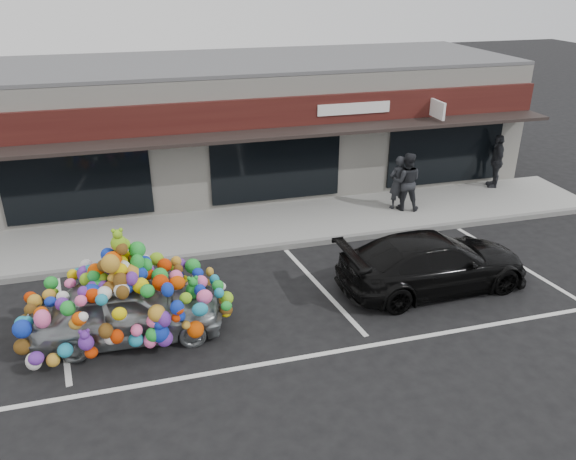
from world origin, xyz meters
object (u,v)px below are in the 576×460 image
object	(u,v)px
pedestrian_b	(406,182)
pedestrian_c	(496,161)
toy_car	(128,302)
pedestrian_a	(398,182)
black_sedan	(434,262)

from	to	relation	value
pedestrian_b	pedestrian_c	distance (m)	4.09
toy_car	pedestrian_a	xyz separation A→B (m)	(8.33, 4.70, 0.19)
pedestrian_a	pedestrian_b	distance (m)	0.28
pedestrian_a	pedestrian_c	xyz separation A→B (m)	(4.16, 0.90, 0.06)
toy_car	pedestrian_b	bearing A→B (deg)	-59.15
pedestrian_b	pedestrian_a	bearing A→B (deg)	-18.56
black_sedan	pedestrian_b	xyz separation A→B (m)	(1.39, 4.39, 0.39)
black_sedan	pedestrian_c	bearing A→B (deg)	-46.45
black_sedan	pedestrian_a	distance (m)	4.73
toy_car	pedestrian_a	size ratio (longest dim) A/B	2.47
toy_car	pedestrian_a	distance (m)	9.57
black_sedan	pedestrian_c	xyz separation A→B (m)	(5.34, 5.47, 0.39)
black_sedan	pedestrian_b	size ratio (longest dim) A/B	2.55
toy_car	pedestrian_b	xyz separation A→B (m)	(8.54, 4.52, 0.25)
toy_car	black_sedan	world-z (taller)	toy_car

